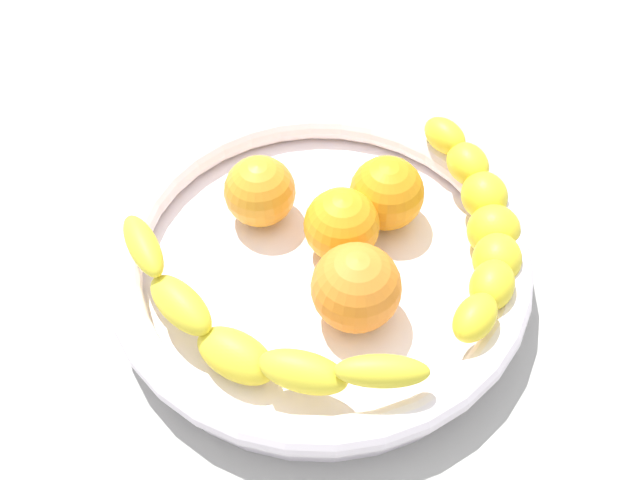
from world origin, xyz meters
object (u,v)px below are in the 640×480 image
object	(u,v)px
banana_draped_left	(482,224)
orange_rear	(260,191)
orange_front	(356,288)
banana_draped_right	(242,334)
orange_mid_right	(387,193)
orange_mid_left	(342,225)
fruit_bowl	(320,261)

from	to	relation	value
banana_draped_left	orange_rear	size ratio (longest dim) A/B	3.76
orange_front	banana_draped_right	bearing A→B (deg)	-135.40
orange_mid_right	orange_front	bearing A→B (deg)	-87.21
banana_draped_right	orange_mid_right	size ratio (longest dim) A/B	4.21
banana_draped_left	banana_draped_right	bearing A→B (deg)	-131.57
orange_mid_left	orange_rear	xyz separation A→B (cm)	(-7.21, 1.28, -0.05)
banana_draped_right	fruit_bowl	bearing A→B (deg)	76.58
orange_mid_right	orange_rear	xyz separation A→B (cm)	(-9.55, -2.97, -0.11)
fruit_bowl	orange_mid_left	distance (cm)	3.34
orange_mid_left	orange_mid_right	xyz separation A→B (cm)	(2.34, 4.25, 0.06)
orange_mid_right	orange_rear	world-z (taller)	orange_mid_right
orange_mid_left	orange_rear	size ratio (longest dim) A/B	1.02
fruit_bowl	orange_mid_left	xyz separation A→B (cm)	(1.06, 1.96, 2.48)
banana_draped_right	orange_rear	bearing A→B (deg)	107.04
orange_front	orange_mid_left	bearing A→B (deg)	117.58
fruit_bowl	banana_draped_right	world-z (taller)	banana_draped_right
banana_draped_left	orange_front	world-z (taller)	orange_front
banana_draped_right	orange_front	distance (cm)	8.61
banana_draped_right	orange_rear	size ratio (longest dim) A/B	4.38
banana_draped_left	orange_mid_left	bearing A→B (deg)	-159.93
fruit_bowl	orange_rear	distance (cm)	7.36
banana_draped_right	orange_rear	xyz separation A→B (cm)	(-3.89, 12.70, -0.18)
banana_draped_left	orange_mid_right	world-z (taller)	orange_mid_right
fruit_bowl	banana_draped_right	size ratio (longest dim) A/B	1.28
fruit_bowl	banana_draped_right	distance (cm)	10.07
orange_front	orange_mid_left	distance (cm)	6.07
banana_draped_left	orange_mid_left	distance (cm)	10.72
banana_draped_right	orange_mid_right	world-z (taller)	orange_mid_right
orange_front	orange_mid_left	size ratio (longest dim) A/B	1.11
fruit_bowl	banana_draped_left	distance (cm)	12.70
fruit_bowl	orange_front	bearing A→B (deg)	-41.45
orange_mid_left	orange_mid_right	world-z (taller)	orange_mid_right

